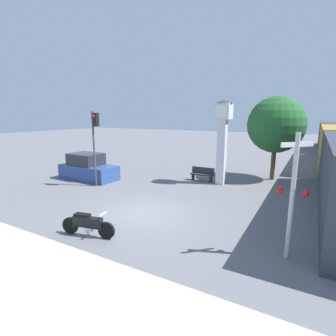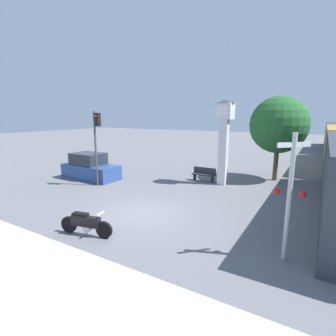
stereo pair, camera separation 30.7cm
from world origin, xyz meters
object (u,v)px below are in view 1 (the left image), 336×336
(railroad_crossing_signal, at_px, (293,192))
(street_tree, at_px, (276,125))
(motorcycle, at_px, (88,224))
(parked_car, at_px, (88,168))
(traffic_light, at_px, (95,136))
(bench, at_px, (202,174))
(clock_tower, at_px, (223,130))

(railroad_crossing_signal, height_order, street_tree, street_tree)
(motorcycle, relative_size, parked_car, 0.51)
(traffic_light, relative_size, bench, 2.90)
(street_tree, xyz_separation_m, bench, (-4.10, -2.73, -3.27))
(clock_tower, relative_size, parked_car, 1.26)
(motorcycle, bearing_deg, parked_car, 123.30)
(traffic_light, height_order, street_tree, street_tree)
(motorcycle, distance_m, parked_car, 9.27)
(motorcycle, xyz_separation_m, street_tree, (4.66, 12.58, 3.30))
(clock_tower, bearing_deg, railroad_crossing_signal, -58.75)
(clock_tower, relative_size, traffic_light, 1.15)
(traffic_light, distance_m, parked_car, 3.32)
(clock_tower, distance_m, bench, 3.30)
(traffic_light, distance_m, bench, 7.42)
(motorcycle, distance_m, railroad_crossing_signal, 7.08)
(motorcycle, relative_size, clock_tower, 0.40)
(railroad_crossing_signal, bearing_deg, clock_tower, 121.25)
(clock_tower, xyz_separation_m, parked_car, (-8.54, -3.23, -2.75))
(street_tree, bearing_deg, clock_tower, -133.70)
(railroad_crossing_signal, xyz_separation_m, bench, (-6.02, 7.88, -1.65))
(motorcycle, distance_m, street_tree, 13.81)
(railroad_crossing_signal, relative_size, street_tree, 0.70)
(motorcycle, xyz_separation_m, parked_car, (-6.64, 6.46, 0.29))
(railroad_crossing_signal, distance_m, street_tree, 10.90)
(parked_car, bearing_deg, street_tree, 29.84)
(clock_tower, distance_m, parked_car, 9.53)
(railroad_crossing_signal, bearing_deg, parked_car, 161.24)
(clock_tower, bearing_deg, parked_car, -159.30)
(clock_tower, xyz_separation_m, traffic_light, (-6.58, -4.36, -0.33))
(railroad_crossing_signal, relative_size, bench, 2.46)
(motorcycle, bearing_deg, traffic_light, 118.80)
(bench, bearing_deg, street_tree, 33.65)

